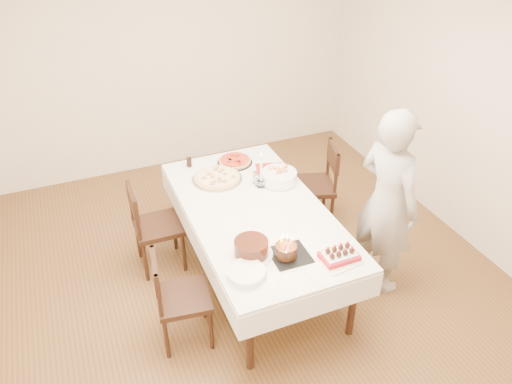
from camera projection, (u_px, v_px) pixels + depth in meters
name	position (u px, v px, depth m)	size (l,w,h in m)	color
floor	(255.00, 283.00, 4.61)	(5.00, 5.00, 0.00)	brown
wall_back	(173.00, 59.00, 5.80)	(4.50, 0.04, 2.70)	beige
wall_right	(480.00, 109.00, 4.59)	(0.04, 5.00, 2.70)	beige
dining_table	(256.00, 243.00, 4.50)	(1.14, 2.14, 0.75)	silver
chair_right_savory	(312.00, 186.00, 5.15)	(0.47, 0.47, 0.93)	#321810
chair_left_savory	(158.00, 226.00, 4.60)	(0.46, 0.46, 0.90)	#321810
chair_left_dessert	(184.00, 298.00, 3.86)	(0.44, 0.44, 0.86)	#321810
person	(387.00, 203.00, 4.19)	(0.63, 0.41, 1.72)	#A6A29C
pizza_white	(217.00, 178.00, 4.69)	(0.48, 0.48, 0.04)	beige
pizza_pepperoni	(235.00, 161.00, 4.96)	(0.35, 0.35, 0.04)	red
red_placemat	(270.00, 170.00, 4.85)	(0.27, 0.27, 0.01)	#B21E1E
pasta_bowl	(279.00, 177.00, 4.63)	(0.33, 0.33, 0.10)	white
taper_candle	(261.00, 170.00, 4.51)	(0.08, 0.08, 0.36)	white
shaker_pair	(257.00, 180.00, 4.59)	(0.10, 0.10, 0.12)	white
cola_glass	(189.00, 162.00, 4.89)	(0.05, 0.05, 0.09)	black
layer_cake	(251.00, 248.00, 3.76)	(0.33, 0.33, 0.13)	#37170D
cake_board	(290.00, 255.00, 3.79)	(0.29, 0.29, 0.01)	black
birthday_cake	(286.00, 247.00, 3.73)	(0.17, 0.17, 0.16)	#35190E
strawberry_box	(339.00, 255.00, 3.74)	(0.28, 0.19, 0.07)	maroon
box_lid	(341.00, 263.00, 3.72)	(0.28, 0.18, 0.02)	beige
plate_stack	(246.00, 273.00, 3.58)	(0.28, 0.28, 0.06)	white
china_plate	(251.00, 274.00, 3.61)	(0.24, 0.24, 0.01)	white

